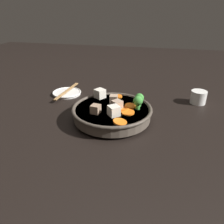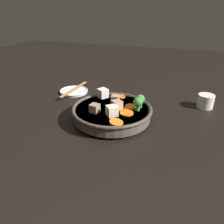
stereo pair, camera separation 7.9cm
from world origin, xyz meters
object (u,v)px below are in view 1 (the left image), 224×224
tea_cup (198,97)px  chopsticks_pair (67,91)px  stirfry_bowl (112,111)px  side_saucer (67,93)px

tea_cup → chopsticks_pair: (-0.59, -0.03, -0.01)m
stirfry_bowl → tea_cup: bearing=35.3°
side_saucer → tea_cup: bearing=3.1°
stirfry_bowl → side_saucer: bearing=143.2°
chopsticks_pair → stirfry_bowl: bearing=-36.8°
tea_cup → chopsticks_pair: 0.59m
side_saucer → chopsticks_pair: size_ratio=0.59×
tea_cup → stirfry_bowl: bearing=-144.7°
stirfry_bowl → tea_cup: 0.40m
stirfry_bowl → tea_cup: (0.32, 0.23, -0.01)m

